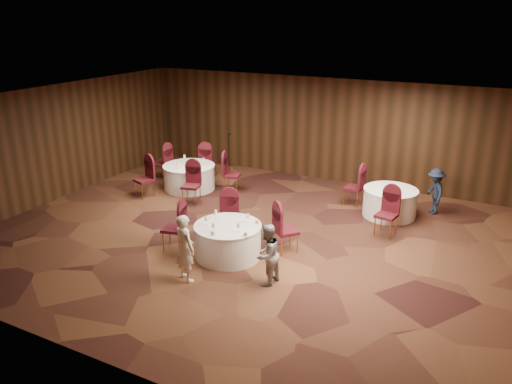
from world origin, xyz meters
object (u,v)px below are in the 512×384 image
at_px(table_right, 390,202).
at_px(table_left, 189,177).
at_px(mic_stand, 229,165).
at_px(woman_b, 267,255).
at_px(table_main, 228,241).
at_px(woman_a, 185,248).
at_px(man_c, 435,191).

bearing_deg(table_right, table_left, -173.91).
xyz_separation_m(table_left, mic_stand, (0.54, 1.47, 0.04)).
distance_m(mic_stand, woman_b, 6.75).
xyz_separation_m(table_main, mic_stand, (-2.74, 4.78, 0.04)).
xyz_separation_m(woman_a, man_c, (3.83, 5.90, -0.08)).
height_order(woman_b, man_c, woman_b).
bearing_deg(mic_stand, woman_a, -67.45).
bearing_deg(table_main, woman_b, -27.30).
xyz_separation_m(table_left, man_c, (6.87, 1.33, 0.24)).
height_order(table_left, table_right, same).
bearing_deg(woman_b, woman_a, -59.83).
relative_size(table_main, mic_stand, 1.01).
relative_size(table_main, woman_a, 1.05).
relative_size(woman_b, man_c, 1.02).
relative_size(table_left, man_c, 1.26).
bearing_deg(table_left, table_main, -45.24).
bearing_deg(man_c, table_main, -64.87).
relative_size(table_left, mic_stand, 1.07).
distance_m(table_main, table_right, 4.72).
bearing_deg(mic_stand, table_main, -60.15).
distance_m(mic_stand, woman_a, 6.54).
xyz_separation_m(table_main, table_right, (2.60, 3.93, 0.00)).
bearing_deg(table_right, woman_a, -118.63).
distance_m(table_left, table_right, 5.91).
distance_m(woman_a, man_c, 7.03).
bearing_deg(table_main, man_c, 52.21).
distance_m(table_right, man_c, 1.24).
bearing_deg(table_left, mic_stand, 69.94).
bearing_deg(woman_b, table_right, 171.89).
bearing_deg(table_left, woman_b, -41.06).
height_order(table_left, woman_b, woman_b).
relative_size(table_left, woman_b, 1.24).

